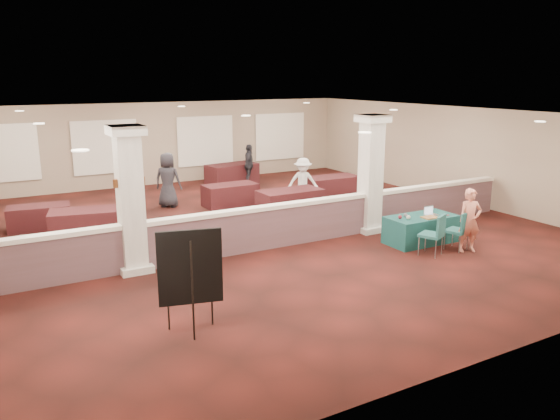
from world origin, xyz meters
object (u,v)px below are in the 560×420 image
easel_board (190,269)px  attendee_b (303,182)px  far_table_back_left (39,217)px  far_table_front_right (332,187)px  attendee_d (168,180)px  far_table_front_left (89,224)px  far_table_back_center (230,195)px  woman (470,220)px  far_table_front_center (290,203)px  conf_chair_side (435,232)px  far_table_back_right (232,174)px  attendee_c (249,165)px  conf_chair_main (461,228)px  attendee_a (127,185)px  near_table (421,229)px

easel_board → attendee_b: (6.45, 6.93, -0.34)m
far_table_back_left → far_table_front_right: bearing=-4.6°
attendee_b → attendee_d: bearing=177.5°
far_table_front_left → far_table_back_center: far_table_front_left is taller
far_table_back_left → attendee_b: attendee_b is taller
woman → far_table_front_center: 5.60m
far_table_front_center → far_table_front_right: far_table_front_center is taller
conf_chair_side → woman: size_ratio=0.64×
conf_chair_side → far_table_back_right: bearing=68.2°
far_table_back_left → attendee_c: 8.42m
conf_chair_main → far_table_back_right: (-1.37, 10.46, -0.18)m
far_table_back_center → attendee_b: size_ratio=1.10×
far_table_front_right → far_table_front_left: bearing=-173.6°
far_table_back_left → attendee_a: size_ratio=0.94×
conf_chair_side → easel_board: (-6.49, -1.00, 0.55)m
far_table_front_center → attendee_a: size_ratio=1.12×
far_table_front_center → attendee_d: attendee_d is taller
far_table_front_left → far_table_back_right: far_table_back_right is taller
far_table_front_center → far_table_back_right: (0.50, 5.40, 0.00)m
far_table_front_left → conf_chair_side: bearing=-38.4°
near_table → conf_chair_side: (-0.46, -0.95, 0.24)m
woman → attendee_d: bearing=141.4°
near_table → far_table_back_left: bearing=144.1°
far_table_front_center → far_table_back_left: size_ratio=1.19×
attendee_b → far_table_front_right: bearing=43.0°
woman → far_table_back_right: bearing=118.3°
far_table_front_right → attendee_a: size_ratio=1.09×
woman → near_table: bearing=134.4°
far_table_back_left → attendee_d: (4.01, 0.80, 0.56)m
far_table_back_center → attendee_c: bearing=53.4°
far_table_front_center → far_table_back_right: size_ratio=0.99×
easel_board → attendee_c: (6.46, 10.95, -0.34)m
far_table_back_right → attendee_b: attendee_b is taller
far_table_back_right → attendee_d: 4.24m
conf_chair_side → easel_board: size_ratio=0.56×
far_table_back_right → attendee_c: (0.51, -0.50, 0.40)m
attendee_d → attendee_c: bearing=-114.1°
conf_chair_main → far_table_front_left: bearing=129.4°
attendee_d → conf_chair_main: bearing=160.0°
conf_chair_main → far_table_front_center: conf_chair_main is taller
conf_chair_side → far_table_front_left: 8.83m
woman → far_table_back_left: bearing=160.9°
attendee_a → attendee_c: bearing=14.2°
conf_chair_side → attendee_b: bearing=65.6°
far_table_front_center → far_table_back_left: (-6.92, 2.12, -0.06)m
conf_chair_side → far_table_back_center: size_ratio=0.57×
attendee_a → far_table_back_right: bearing=21.2°
far_table_front_left → far_table_front_right: bearing=6.4°
near_table → attendee_b: attendee_b is taller
near_table → far_table_front_right: far_table_front_right is taller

